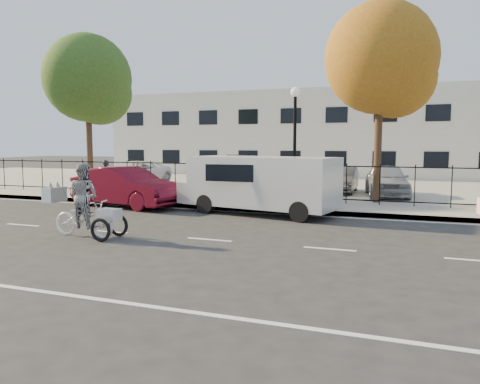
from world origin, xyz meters
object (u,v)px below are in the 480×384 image
at_px(white_van, 259,183).
at_px(lot_car_d, 387,180).
at_px(lamppost, 295,124).
at_px(lot_car_b, 134,173).
at_px(lot_car_c, 342,180).
at_px(red_sedan, 126,187).
at_px(zebra_trike, 84,209).
at_px(pedestrian, 106,178).

height_order(white_van, lot_car_d, white_van).
relative_size(lamppost, lot_car_b, 0.94).
xyz_separation_m(lamppost, lot_car_b, (-10.08, 4.61, -2.32)).
height_order(lot_car_c, lot_car_d, lot_car_d).
height_order(lamppost, lot_car_c, lamppost).
bearing_deg(white_van, red_sedan, -168.89).
relative_size(zebra_trike, pedestrian, 1.45).
xyz_separation_m(red_sedan, pedestrian, (-2.37, 1.98, 0.16)).
bearing_deg(lot_car_c, lamppost, -106.81).
distance_m(zebra_trike, lot_car_c, 12.84).
bearing_deg(lamppost, lot_car_d, 48.10).
xyz_separation_m(zebra_trike, red_sedan, (-2.26, 5.25, 0.02)).
height_order(white_van, pedestrian, white_van).
bearing_deg(lot_car_c, red_sedan, -138.75).
bearing_deg(pedestrian, lot_car_c, 170.23).
distance_m(zebra_trike, lot_car_d, 13.04).
xyz_separation_m(zebra_trike, lot_car_d, (6.86, 11.10, 0.10)).
distance_m(pedestrian, lot_car_d, 12.13).
xyz_separation_m(lamppost, lot_car_d, (3.18, 3.54, -2.28)).
height_order(lamppost, red_sedan, lamppost).
xyz_separation_m(pedestrian, lot_car_c, (9.48, 4.66, -0.18)).
bearing_deg(pedestrian, white_van, 129.59).
xyz_separation_m(white_van, red_sedan, (-5.30, -0.00, -0.32)).
height_order(zebra_trike, red_sedan, zebra_trike).
relative_size(zebra_trike, lot_car_d, 0.55).
bearing_deg(lamppost, red_sedan, -158.85).
distance_m(lamppost, zebra_trike, 8.73).
bearing_deg(lamppost, zebra_trike, -115.99).
xyz_separation_m(lot_car_b, lot_car_c, (11.25, -0.27, -0.06)).
relative_size(lot_car_b, lot_car_d, 1.14).
bearing_deg(lot_car_d, zebra_trike, -131.13).
height_order(lamppost, zebra_trike, lamppost).
xyz_separation_m(red_sedan, lot_car_d, (9.12, 5.84, 0.08)).
bearing_deg(zebra_trike, pedestrian, 34.65).
relative_size(pedestrian, lot_car_d, 0.38).
distance_m(lamppost, lot_car_d, 5.28).
xyz_separation_m(white_van, pedestrian, (-7.67, 1.98, -0.16)).
distance_m(red_sedan, lot_car_b, 8.05).
bearing_deg(lamppost, lot_car_b, 155.43).
distance_m(red_sedan, lot_car_c, 9.73).
distance_m(lamppost, pedestrian, 8.61).
relative_size(zebra_trike, white_van, 0.38).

